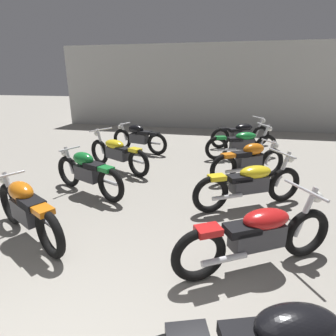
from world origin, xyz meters
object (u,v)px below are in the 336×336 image
(motorcycle_left_row_2, at_px, (87,172))
(motorcycle_right_row_3, at_px, (249,160))
(motorcycle_left_row_4, at_px, (139,138))
(motorcycle_right_row_2, at_px, (250,183))
(motorcycle_left_row_3, at_px, (117,153))
(motorcycle_right_row_1, at_px, (258,235))
(motorcycle_right_row_5, at_px, (241,133))
(motorcycle_left_row_1, at_px, (27,209))
(motorcycle_right_row_4, at_px, (242,143))

(motorcycle_left_row_2, relative_size, motorcycle_right_row_3, 1.08)
(motorcycle_left_row_4, relative_size, motorcycle_right_row_2, 0.99)
(motorcycle_left_row_3, xyz_separation_m, motorcycle_right_row_2, (3.09, -1.42, 0.00))
(motorcycle_left_row_2, xyz_separation_m, motorcycle_right_row_1, (3.08, -1.62, -0.01))
(motorcycle_right_row_1, xyz_separation_m, motorcycle_right_row_2, (0.02, 1.69, 0.00))
(motorcycle_left_row_2, bearing_deg, motorcycle_right_row_5, 55.90)
(motorcycle_left_row_2, height_order, motorcycle_right_row_3, same)
(motorcycle_left_row_1, relative_size, motorcycle_right_row_3, 1.04)
(motorcycle_right_row_4, bearing_deg, motorcycle_right_row_3, -87.57)
(motorcycle_left_row_2, height_order, motorcycle_right_row_2, motorcycle_right_row_2)
(motorcycle_right_row_4, bearing_deg, motorcycle_left_row_3, -151.15)
(motorcycle_right_row_2, height_order, motorcycle_right_row_4, same)
(motorcycle_left_row_2, bearing_deg, motorcycle_right_row_2, 1.30)
(motorcycle_left_row_1, xyz_separation_m, motorcycle_right_row_4, (3.17, 4.84, -0.01))
(motorcycle_right_row_2, bearing_deg, motorcycle_right_row_4, 89.95)
(motorcycle_left_row_1, height_order, motorcycle_left_row_3, motorcycle_left_row_3)
(motorcycle_left_row_1, xyz_separation_m, motorcycle_right_row_2, (3.17, 1.71, -0.01))
(motorcycle_left_row_2, relative_size, motorcycle_right_row_5, 0.93)
(motorcycle_left_row_3, xyz_separation_m, motorcycle_right_row_3, (3.16, -0.02, 0.01))
(motorcycle_left_row_4, distance_m, motorcycle_right_row_2, 4.44)
(motorcycle_left_row_2, xyz_separation_m, motorcycle_right_row_2, (3.10, 0.07, -0.01))
(motorcycle_right_row_4, height_order, motorcycle_right_row_5, same)
(motorcycle_left_row_4, relative_size, motorcycle_right_row_5, 0.97)
(motorcycle_right_row_3, bearing_deg, motorcycle_left_row_2, -155.16)
(motorcycle_left_row_4, bearing_deg, motorcycle_right_row_5, 23.72)
(motorcycle_right_row_5, bearing_deg, motorcycle_left_row_2, -124.10)
(motorcycle_right_row_4, bearing_deg, motorcycle_left_row_1, -123.27)
(motorcycle_right_row_4, bearing_deg, motorcycle_right_row_2, -90.05)
(motorcycle_left_row_4, relative_size, motorcycle_right_row_1, 0.99)
(motorcycle_right_row_5, bearing_deg, motorcycle_left_row_3, -134.90)
(motorcycle_right_row_1, bearing_deg, motorcycle_right_row_5, 89.53)
(motorcycle_left_row_4, height_order, motorcycle_right_row_3, same)
(motorcycle_right_row_2, distance_m, motorcycle_right_row_4, 3.13)
(motorcycle_left_row_2, distance_m, motorcycle_right_row_3, 3.50)
(motorcycle_left_row_2, distance_m, motorcycle_left_row_3, 1.50)
(motorcycle_left_row_2, relative_size, motorcycle_right_row_4, 0.90)
(motorcycle_right_row_2, distance_m, motorcycle_right_row_5, 4.55)
(motorcycle_left_row_2, distance_m, motorcycle_right_row_4, 4.46)
(motorcycle_right_row_3, bearing_deg, motorcycle_right_row_4, 92.43)
(motorcycle_left_row_3, height_order, motorcycle_right_row_1, same)
(motorcycle_right_row_1, xyz_separation_m, motorcycle_right_row_5, (0.05, 6.24, 0.00))
(motorcycle_left_row_4, height_order, motorcycle_right_row_1, motorcycle_right_row_1)
(motorcycle_right_row_1, bearing_deg, motorcycle_left_row_2, 152.19)
(motorcycle_left_row_2, xyz_separation_m, motorcycle_right_row_4, (3.10, 3.20, -0.01))
(motorcycle_left_row_4, bearing_deg, motorcycle_left_row_2, -90.10)
(motorcycle_right_row_5, bearing_deg, motorcycle_left_row_4, -156.28)
(motorcycle_left_row_3, bearing_deg, motorcycle_right_row_2, -24.78)
(motorcycle_left_row_2, height_order, motorcycle_left_row_4, same)
(motorcycle_left_row_1, xyz_separation_m, motorcycle_left_row_2, (0.07, 1.64, 0.00))
(motorcycle_left_row_1, bearing_deg, motorcycle_right_row_2, 28.35)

